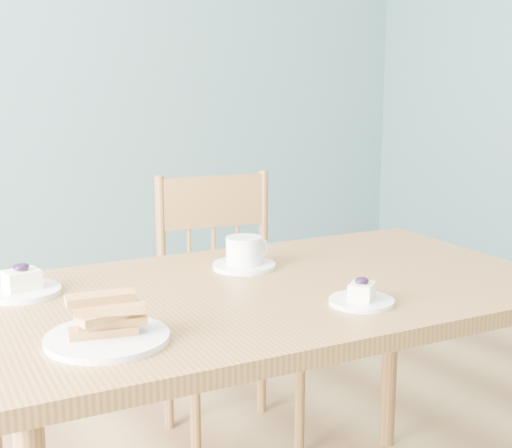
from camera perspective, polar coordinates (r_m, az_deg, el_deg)
name	(u,v)px	position (r m, az deg, el deg)	size (l,w,h in m)	color
room	(380,7)	(1.79, 9.89, 16.74)	(5.01, 5.01, 2.71)	#A17B4B
dining_table	(271,315)	(1.68, 1.24, -7.26)	(1.42, 0.93, 0.71)	olive
dining_chair	(227,309)	(2.33, -2.35, -6.78)	(0.48, 0.46, 0.87)	olive
cheesecake_plate_near	(362,297)	(1.55, 8.44, -5.80)	(0.14, 0.14, 0.06)	white
cheesecake_plate_far	(22,286)	(1.68, -18.19, -4.77)	(0.17, 0.17, 0.07)	white
coffee_cup	(244,255)	(1.80, -0.93, -2.48)	(0.16, 0.16, 0.08)	white
biscotti_plate	(107,327)	(1.35, -11.85, -8.06)	(0.23, 0.23, 0.09)	white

